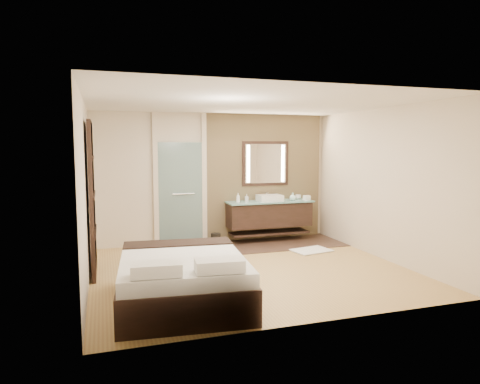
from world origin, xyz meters
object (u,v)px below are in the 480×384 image
object	(u,v)px
vanity	(269,214)
bed	(183,279)
mirror_unit	(266,164)
waste_bin	(216,239)

from	to	relation	value
vanity	bed	distance (m)	3.92
mirror_unit	bed	distance (m)	4.32
vanity	bed	size ratio (longest dim) A/B	0.88
mirror_unit	bed	bearing A→B (deg)	-126.16
vanity	mirror_unit	distance (m)	1.10
vanity	mirror_unit	world-z (taller)	mirror_unit
bed	mirror_unit	bearing A→B (deg)	59.10
waste_bin	bed	bearing A→B (deg)	-112.11
mirror_unit	waste_bin	size ratio (longest dim) A/B	4.22
mirror_unit	waste_bin	bearing A→B (deg)	-165.67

